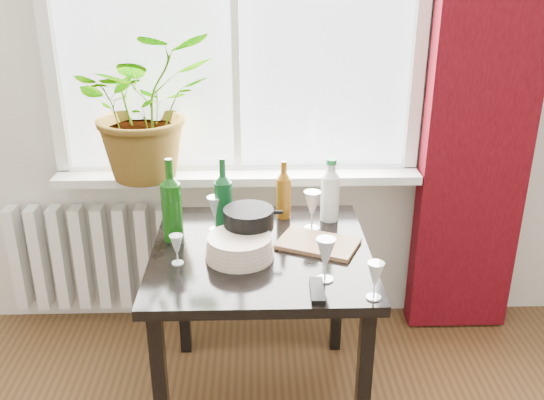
{
  "coord_description": "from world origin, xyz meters",
  "views": [
    {
      "loc": [
        0.08,
        -0.56,
        1.84
      ],
      "look_at": [
        0.14,
        1.55,
        0.95
      ],
      "focal_mm": 40.0,
      "sensor_mm": 36.0,
      "label": 1
    }
  ],
  "objects_px": {
    "fondue_pot": "(249,227)",
    "tv_remote": "(317,290)",
    "wineglass_back_center": "(312,210)",
    "radiator": "(92,257)",
    "wineglass_front_right": "(325,259)",
    "wine_bottle_right": "(223,194)",
    "table": "(261,270)",
    "cutting_board": "(318,244)",
    "wineglass_back_left": "(215,213)",
    "cleaning_bottle": "(330,190)",
    "wine_bottle_left": "(171,199)",
    "wineglass_front_left": "(177,250)",
    "potted_plant": "(145,106)",
    "plate_stack": "(240,247)",
    "bottle_amber": "(284,189)",
    "wineglass_far_right": "(375,280)"
  },
  "relations": [
    {
      "from": "fondue_pot",
      "to": "tv_remote",
      "type": "height_order",
      "value": "fondue_pot"
    },
    {
      "from": "wineglass_back_center",
      "to": "fondue_pot",
      "type": "distance_m",
      "value": 0.3
    },
    {
      "from": "radiator",
      "to": "wineglass_front_right",
      "type": "distance_m",
      "value": 1.45
    },
    {
      "from": "wine_bottle_right",
      "to": "table",
      "type": "bearing_deg",
      "value": -51.55
    },
    {
      "from": "radiator",
      "to": "wineglass_back_center",
      "type": "distance_m",
      "value": 1.24
    },
    {
      "from": "tv_remote",
      "to": "cutting_board",
      "type": "relative_size",
      "value": 0.52
    },
    {
      "from": "table",
      "to": "wineglass_back_center",
      "type": "bearing_deg",
      "value": 40.03
    },
    {
      "from": "wineglass_front_right",
      "to": "wineglass_back_left",
      "type": "bearing_deg",
      "value": 134.27
    },
    {
      "from": "wine_bottle_right",
      "to": "radiator",
      "type": "bearing_deg",
      "value": 147.77
    },
    {
      "from": "cleaning_bottle",
      "to": "wineglass_front_right",
      "type": "height_order",
      "value": "cleaning_bottle"
    },
    {
      "from": "table",
      "to": "wine_bottle_right",
      "type": "bearing_deg",
      "value": 128.45
    },
    {
      "from": "wine_bottle_left",
      "to": "wineglass_front_left",
      "type": "distance_m",
      "value": 0.24
    },
    {
      "from": "potted_plant",
      "to": "wine_bottle_right",
      "type": "distance_m",
      "value": 0.58
    },
    {
      "from": "wineglass_back_left",
      "to": "plate_stack",
      "type": "bearing_deg",
      "value": -66.42
    },
    {
      "from": "plate_stack",
      "to": "cutting_board",
      "type": "height_order",
      "value": "plate_stack"
    },
    {
      "from": "wine_bottle_right",
      "to": "bottle_amber",
      "type": "distance_m",
      "value": 0.28
    },
    {
      "from": "wineglass_front_left",
      "to": "tv_remote",
      "type": "relative_size",
      "value": 0.76
    },
    {
      "from": "wineglass_front_right",
      "to": "fondue_pot",
      "type": "distance_m",
      "value": 0.39
    },
    {
      "from": "wineglass_front_right",
      "to": "tv_remote",
      "type": "distance_m",
      "value": 0.12
    },
    {
      "from": "cutting_board",
      "to": "wineglass_back_left",
      "type": "bearing_deg",
      "value": 159.67
    },
    {
      "from": "wine_bottle_right",
      "to": "wineglass_front_left",
      "type": "bearing_deg",
      "value": -118.57
    },
    {
      "from": "radiator",
      "to": "cutting_board",
      "type": "xyz_separation_m",
      "value": [
        1.08,
        -0.6,
        0.37
      ]
    },
    {
      "from": "table",
      "to": "cleaning_bottle",
      "type": "height_order",
      "value": "cleaning_bottle"
    },
    {
      "from": "table",
      "to": "fondue_pot",
      "type": "distance_m",
      "value": 0.18
    },
    {
      "from": "wineglass_back_center",
      "to": "plate_stack",
      "type": "xyz_separation_m",
      "value": [
        -0.3,
        -0.24,
        -0.04
      ]
    },
    {
      "from": "wineglass_front_left",
      "to": "cutting_board",
      "type": "relative_size",
      "value": 0.39
    },
    {
      "from": "bottle_amber",
      "to": "wine_bottle_right",
      "type": "bearing_deg",
      "value": -155.16
    },
    {
      "from": "table",
      "to": "wineglass_back_left",
      "type": "height_order",
      "value": "wineglass_back_left"
    },
    {
      "from": "cleaning_bottle",
      "to": "potted_plant",
      "type": "bearing_deg",
      "value": 160.88
    },
    {
      "from": "wine_bottle_right",
      "to": "tv_remote",
      "type": "xyz_separation_m",
      "value": [
        0.34,
        -0.51,
        -0.15
      ]
    },
    {
      "from": "radiator",
      "to": "wineglass_far_right",
      "type": "relative_size",
      "value": 5.8
    },
    {
      "from": "radiator",
      "to": "wineglass_front_right",
      "type": "relative_size",
      "value": 4.8
    },
    {
      "from": "wineglass_far_right",
      "to": "tv_remote",
      "type": "relative_size",
      "value": 0.87
    },
    {
      "from": "wine_bottle_right",
      "to": "wineglass_back_left",
      "type": "height_order",
      "value": "wine_bottle_right"
    },
    {
      "from": "plate_stack",
      "to": "cutting_board",
      "type": "relative_size",
      "value": 0.87
    },
    {
      "from": "bottle_amber",
      "to": "plate_stack",
      "type": "bearing_deg",
      "value": -116.62
    },
    {
      "from": "radiator",
      "to": "potted_plant",
      "type": "height_order",
      "value": "potted_plant"
    },
    {
      "from": "table",
      "to": "wine_bottle_left",
      "type": "height_order",
      "value": "wine_bottle_left"
    },
    {
      "from": "wine_bottle_left",
      "to": "wineglass_back_center",
      "type": "relative_size",
      "value": 2.03
    },
    {
      "from": "fondue_pot",
      "to": "radiator",
      "type": "bearing_deg",
      "value": 167.33
    },
    {
      "from": "wineglass_front_left",
      "to": "fondue_pot",
      "type": "xyz_separation_m",
      "value": [
        0.27,
        0.15,
        0.02
      ]
    },
    {
      "from": "table",
      "to": "wineglass_far_right",
      "type": "distance_m",
      "value": 0.55
    },
    {
      "from": "wineglass_front_right",
      "to": "wineglass_back_left",
      "type": "relative_size",
      "value": 1.09
    },
    {
      "from": "wineglass_front_right",
      "to": "cutting_board",
      "type": "distance_m",
      "value": 0.28
    },
    {
      "from": "wineglass_front_left",
      "to": "cutting_board",
      "type": "bearing_deg",
      "value": 14.1
    },
    {
      "from": "wine_bottle_left",
      "to": "cutting_board",
      "type": "height_order",
      "value": "wine_bottle_left"
    },
    {
      "from": "cleaning_bottle",
      "to": "fondue_pot",
      "type": "bearing_deg",
      "value": -146.6
    },
    {
      "from": "table",
      "to": "fondue_pot",
      "type": "bearing_deg",
      "value": 135.51
    },
    {
      "from": "wine_bottle_right",
      "to": "wineglass_far_right",
      "type": "relative_size",
      "value": 2.28
    },
    {
      "from": "wineglass_front_left",
      "to": "fondue_pot",
      "type": "distance_m",
      "value": 0.31
    }
  ]
}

